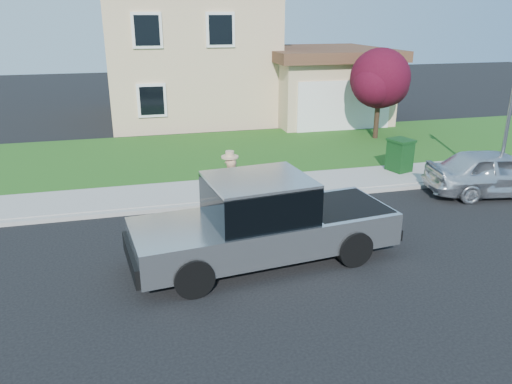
# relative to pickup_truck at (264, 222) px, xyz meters

# --- Properties ---
(ground) EXTENTS (80.00, 80.00, 0.00)m
(ground) POSITION_rel_pickup_truck_xyz_m (0.53, 0.65, -0.92)
(ground) COLOR black
(ground) RESTS_ON ground
(curb) EXTENTS (40.00, 0.20, 0.12)m
(curb) POSITION_rel_pickup_truck_xyz_m (1.53, 3.55, -0.86)
(curb) COLOR gray
(curb) RESTS_ON ground
(sidewalk) EXTENTS (40.00, 2.00, 0.15)m
(sidewalk) POSITION_rel_pickup_truck_xyz_m (1.53, 4.65, -0.84)
(sidewalk) COLOR gray
(sidewalk) RESTS_ON ground
(lawn) EXTENTS (40.00, 7.00, 0.10)m
(lawn) POSITION_rel_pickup_truck_xyz_m (1.53, 9.15, -0.87)
(lawn) COLOR #224D16
(lawn) RESTS_ON ground
(house) EXTENTS (14.00, 11.30, 6.85)m
(house) POSITION_rel_pickup_truck_xyz_m (1.84, 17.03, 2.25)
(house) COLOR tan
(house) RESTS_ON ground
(pickup_truck) EXTENTS (6.18, 2.70, 1.97)m
(pickup_truck) POSITION_rel_pickup_truck_xyz_m (0.00, 0.00, 0.00)
(pickup_truck) COLOR black
(pickup_truck) RESTS_ON ground
(woman) EXTENTS (0.68, 0.51, 1.88)m
(woman) POSITION_rel_pickup_truck_xyz_m (-0.22, 2.65, -0.03)
(woman) COLOR tan
(woman) RESTS_ON ground
(sedan) EXTENTS (4.39, 2.34, 1.42)m
(sedan) POSITION_rel_pickup_truck_xyz_m (8.01, 2.45, -0.21)
(sedan) COLOR silver
(sedan) RESTS_ON ground
(ornamental_tree) EXTENTS (2.81, 2.54, 3.86)m
(ornamental_tree) POSITION_rel_pickup_truck_xyz_m (7.79, 9.77, 1.65)
(ornamental_tree) COLOR black
(ornamental_tree) RESTS_ON lawn
(trash_bin) EXTENTS (0.88, 0.95, 1.11)m
(trash_bin) POSITION_rel_pickup_truck_xyz_m (6.19, 4.98, -0.20)
(trash_bin) COLOR #0E3612
(trash_bin) RESTS_ON sidewalk
(street_lamp) EXTENTS (0.38, 0.61, 4.73)m
(street_lamp) POSITION_rel_pickup_truck_xyz_m (8.45, 2.78, 1.78)
(street_lamp) COLOR slate
(street_lamp) RESTS_ON ground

